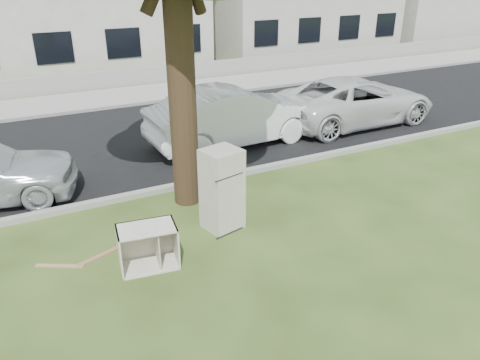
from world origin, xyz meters
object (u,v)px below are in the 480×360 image
car_center (235,116)px  car_right (355,101)px  fridge (222,190)px  cabinet (148,247)px

car_center → car_right: (4.19, -0.03, -0.07)m
car_center → fridge: bearing=148.3°
fridge → car_right: (6.45, 3.97, -0.07)m
cabinet → car_right: car_right is taller
fridge → car_center: car_center is taller
fridge → cabinet: 1.79m
fridge → car_center: size_ratio=0.33×
fridge → cabinet: size_ratio=1.67×
car_center → car_right: 4.19m
cabinet → fridge: bearing=28.2°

